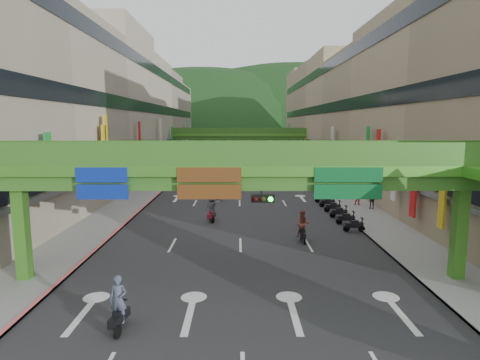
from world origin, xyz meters
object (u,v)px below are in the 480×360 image
scooter_rider_mid (303,226)px  car_silver (216,183)px  overpass_near (261,182)px  car_yellow (233,160)px  scooter_rider_near (119,305)px  pedestrian_red (358,199)px

scooter_rider_mid → car_silver: scooter_rider_mid is taller
overpass_near → car_yellow: (-2.14, 61.72, -4.56)m
scooter_rider_near → car_silver: size_ratio=0.52×
scooter_rider_near → pedestrian_red: scooter_rider_near is taller
scooter_rider_near → car_yellow: 66.20m
scooter_rider_near → car_yellow: scooter_rider_near is taller
scooter_rider_mid → car_silver: bearing=107.6°
scooter_rider_mid → car_silver: 23.42m
car_yellow → overpass_near: bearing=-92.1°
overpass_near → scooter_rider_near: bearing=-142.3°
car_silver → scooter_rider_mid: bearing=-65.2°
pedestrian_red → car_silver: bearing=155.6°
scooter_rider_mid → pedestrian_red: scooter_rider_mid is taller
scooter_rider_near → pedestrian_red: bearing=55.3°
overpass_near → pedestrian_red: size_ratio=17.94×
scooter_rider_mid → scooter_rider_near: bearing=-127.5°
scooter_rider_near → scooter_rider_mid: size_ratio=1.02×
car_silver → pedestrian_red: bearing=-29.5°
overpass_near → car_silver: (-3.79, 29.62, -4.50)m
overpass_near → scooter_rider_near: 8.28m
overpass_near → scooter_rider_mid: (3.29, 7.30, -4.07)m
overpass_near → scooter_rider_near: (-5.68, -4.38, -4.14)m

